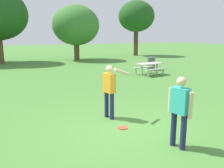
{
  "coord_description": "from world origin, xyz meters",
  "views": [
    {
      "loc": [
        -2.98,
        -5.01,
        2.51
      ],
      "look_at": [
        0.39,
        1.27,
        1.0
      ],
      "focal_mm": 36.73,
      "sensor_mm": 36.0,
      "label": 1
    }
  ],
  "objects_px": {
    "picnic_table_near": "(150,66)",
    "trash_can_further_along": "(151,64)",
    "person_thrower": "(110,88)",
    "frisbee": "(123,128)",
    "tree_back_left": "(136,17)",
    "person_catcher": "(180,108)",
    "tree_slender_mid": "(76,25)"
  },
  "relations": [
    {
      "from": "picnic_table_near",
      "to": "trash_can_further_along",
      "type": "distance_m",
      "value": 2.15
    },
    {
      "from": "picnic_table_near",
      "to": "trash_can_further_along",
      "type": "relative_size",
      "value": 1.93
    },
    {
      "from": "picnic_table_near",
      "to": "person_thrower",
      "type": "bearing_deg",
      "value": -135.76
    },
    {
      "from": "frisbee",
      "to": "picnic_table_near",
      "type": "bearing_deg",
      "value": 48.05
    },
    {
      "from": "picnic_table_near",
      "to": "trash_can_further_along",
      "type": "bearing_deg",
      "value": 49.79
    },
    {
      "from": "person_thrower",
      "to": "picnic_table_near",
      "type": "distance_m",
      "value": 8.34
    },
    {
      "from": "picnic_table_near",
      "to": "trash_can_further_along",
      "type": "xyz_separation_m",
      "value": [
        1.39,
        1.64,
        -0.08
      ]
    },
    {
      "from": "person_thrower",
      "to": "tree_back_left",
      "type": "height_order",
      "value": "tree_back_left"
    },
    {
      "from": "person_catcher",
      "to": "frisbee",
      "type": "bearing_deg",
      "value": 109.66
    },
    {
      "from": "trash_can_further_along",
      "to": "person_thrower",
      "type": "bearing_deg",
      "value": -134.62
    },
    {
      "from": "trash_can_further_along",
      "to": "person_catcher",
      "type": "bearing_deg",
      "value": -124.79
    },
    {
      "from": "frisbee",
      "to": "trash_can_further_along",
      "type": "relative_size",
      "value": 0.28
    },
    {
      "from": "tree_slender_mid",
      "to": "person_catcher",
      "type": "bearing_deg",
      "value": -103.04
    },
    {
      "from": "person_catcher",
      "to": "tree_slender_mid",
      "type": "bearing_deg",
      "value": 76.96
    },
    {
      "from": "person_catcher",
      "to": "picnic_table_near",
      "type": "xyz_separation_m",
      "value": [
        5.48,
        8.24,
        -0.38
      ]
    },
    {
      "from": "tree_slender_mid",
      "to": "picnic_table_near",
      "type": "bearing_deg",
      "value": -84.78
    },
    {
      "from": "tree_back_left",
      "to": "person_catcher",
      "type": "bearing_deg",
      "value": -121.7
    },
    {
      "from": "frisbee",
      "to": "tree_slender_mid",
      "type": "height_order",
      "value": "tree_slender_mid"
    },
    {
      "from": "tree_slender_mid",
      "to": "tree_back_left",
      "type": "xyz_separation_m",
      "value": [
        8.42,
        1.56,
        1.27
      ]
    },
    {
      "from": "person_catcher",
      "to": "trash_can_further_along",
      "type": "bearing_deg",
      "value": 55.21
    },
    {
      "from": "frisbee",
      "to": "tree_slender_mid",
      "type": "bearing_deg",
      "value": 74.23
    },
    {
      "from": "person_catcher",
      "to": "picnic_table_near",
      "type": "height_order",
      "value": "person_catcher"
    },
    {
      "from": "tree_slender_mid",
      "to": "tree_back_left",
      "type": "distance_m",
      "value": 8.65
    },
    {
      "from": "person_catcher",
      "to": "trash_can_further_along",
      "type": "xyz_separation_m",
      "value": [
        6.87,
        9.88,
        -0.46
      ]
    },
    {
      "from": "person_thrower",
      "to": "tree_back_left",
      "type": "relative_size",
      "value": 0.24
    },
    {
      "from": "person_catcher",
      "to": "tree_slender_mid",
      "type": "relative_size",
      "value": 0.3
    },
    {
      "from": "trash_can_further_along",
      "to": "tree_back_left",
      "type": "relative_size",
      "value": 0.14
    },
    {
      "from": "person_thrower",
      "to": "tree_slender_mid",
      "type": "xyz_separation_m",
      "value": [
        4.96,
        16.87,
        2.55
      ]
    },
    {
      "from": "frisbee",
      "to": "trash_can_further_along",
      "type": "bearing_deg",
      "value": 48.39
    },
    {
      "from": "person_catcher",
      "to": "person_thrower",
      "type": "bearing_deg",
      "value": 101.3
    },
    {
      "from": "person_thrower",
      "to": "person_catcher",
      "type": "distance_m",
      "value": 2.48
    },
    {
      "from": "person_thrower",
      "to": "picnic_table_near",
      "type": "bearing_deg",
      "value": 44.24
    }
  ]
}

